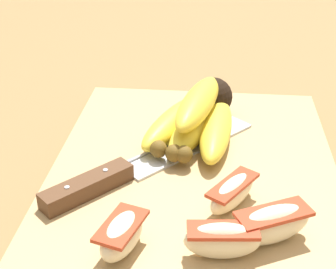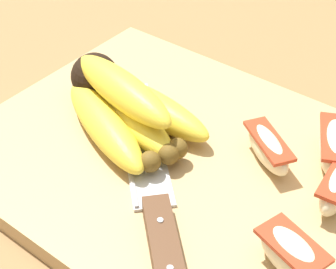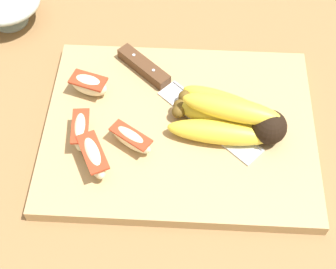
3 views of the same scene
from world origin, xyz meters
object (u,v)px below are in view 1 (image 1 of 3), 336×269
(banana_bunch, at_px, (195,117))
(apple_wedge_extra, at_px, (268,223))
(apple_wedge_middle, at_px, (117,234))
(apple_wedge_far, at_px, (228,192))
(chefs_knife, at_px, (122,170))
(apple_wedge_near, at_px, (218,240))

(banana_bunch, relative_size, apple_wedge_extra, 2.22)
(banana_bunch, xyz_separation_m, apple_wedge_middle, (-0.21, 0.05, -0.01))
(banana_bunch, relative_size, apple_wedge_far, 2.48)
(chefs_knife, distance_m, apple_wedge_near, 0.15)
(banana_bunch, xyz_separation_m, chefs_knife, (-0.10, 0.07, -0.02))
(apple_wedge_near, distance_m, apple_wedge_extra, 0.05)
(banana_bunch, bearing_deg, chefs_knife, 143.96)
(apple_wedge_far, relative_size, apple_wedge_extra, 0.89)
(apple_wedge_middle, height_order, apple_wedge_extra, apple_wedge_extra)
(apple_wedge_near, bearing_deg, banana_bunch, 8.08)
(banana_bunch, relative_size, chefs_knife, 0.74)
(apple_wedge_near, xyz_separation_m, apple_wedge_far, (0.07, -0.01, -0.00))
(banana_bunch, distance_m, chefs_knife, 0.12)
(apple_wedge_middle, distance_m, apple_wedge_extra, 0.13)
(chefs_knife, bearing_deg, banana_bunch, -36.04)
(banana_bunch, height_order, apple_wedge_near, banana_bunch)
(apple_wedge_far, bearing_deg, apple_wedge_extra, -144.37)
(banana_bunch, bearing_deg, apple_wedge_middle, 165.53)
(apple_wedge_far, height_order, apple_wedge_extra, apple_wedge_extra)
(apple_wedge_far, bearing_deg, apple_wedge_middle, 127.66)
(apple_wedge_extra, bearing_deg, apple_wedge_far, 35.63)
(chefs_knife, distance_m, apple_wedge_middle, 0.12)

